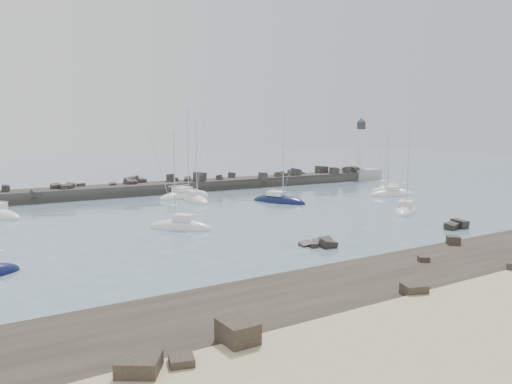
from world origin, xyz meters
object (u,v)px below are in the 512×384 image
sailboat_3 (185,197)px  sailboat_9 (392,193)px  lighthouse (360,165)px  sailboat_5 (195,201)px  sailboat_7 (279,201)px  sailboat_4 (181,228)px  sailboat_8 (390,195)px  sailboat_10 (384,188)px  sailboat_6 (406,211)px

sailboat_3 → sailboat_9: size_ratio=1.26×
lighthouse → sailboat_5: size_ratio=1.06×
sailboat_7 → sailboat_3: bearing=127.7°
sailboat_4 → sailboat_8: sailboat_8 is taller
sailboat_7 → sailboat_10: size_ratio=1.32×
sailboat_5 → sailboat_9: size_ratio=1.10×
sailboat_8 → sailboat_10: (6.92, 7.81, 0.01)m
sailboat_6 → sailboat_5: bearing=128.2°
sailboat_3 → sailboat_8: (30.37, -16.79, -0.00)m
sailboat_9 → sailboat_10: size_ratio=1.13×
sailboat_3 → sailboat_7: 16.31m
lighthouse → sailboat_10: bearing=-121.4°
sailboat_4 → sailboat_7: size_ratio=0.82×
sailboat_8 → sailboat_5: bearing=159.4°
sailboat_5 → sailboat_6: (19.52, -24.80, -0.00)m
sailboat_4 → sailboat_10: 51.24m
sailboat_4 → sailboat_5: 22.12m
sailboat_6 → sailboat_10: (18.30, 21.03, 0.02)m
sailboat_3 → sailboat_6: 35.51m
lighthouse → sailboat_9: size_ratio=1.17×
sailboat_3 → sailboat_5: (-0.53, -5.20, -0.00)m
sailboat_7 → sailboat_9: bearing=-4.1°
sailboat_8 → sailboat_10: 10.44m
sailboat_6 → sailboat_8: sailboat_6 is taller
lighthouse → sailboat_10: (-10.61, -17.35, -2.94)m
sailboat_6 → sailboat_10: size_ratio=1.23×
sailboat_8 → sailboat_7: bearing=169.2°
sailboat_10 → sailboat_4: bearing=-162.5°
sailboat_8 → sailboat_10: bearing=48.5°
sailboat_3 → sailboat_8: sailboat_3 is taller
sailboat_8 → sailboat_9: 3.62m
sailboat_9 → sailboat_10: bearing=54.0°
lighthouse → sailboat_5: lighthouse is taller
sailboat_4 → sailboat_8: (41.95, 7.58, -0.01)m
sailboat_3 → sailboat_10: size_ratio=1.43×
sailboat_9 → sailboat_5: bearing=164.5°
sailboat_6 → sailboat_7: (-9.01, 17.10, 0.00)m
sailboat_7 → sailboat_10: sailboat_7 is taller
sailboat_3 → sailboat_8: 34.70m
sailboat_5 → sailboat_7: bearing=-36.2°
sailboat_10 → sailboat_7: bearing=-171.8°
sailboat_4 → sailboat_10: (48.87, 15.39, 0.01)m
sailboat_3 → sailboat_7: (9.98, -12.90, -0.00)m
sailboat_4 → sailboat_7: sailboat_7 is taller
sailboat_3 → sailboat_6: sailboat_3 is taller
sailboat_9 → sailboat_4: bearing=-167.7°
sailboat_5 → sailboat_9: (33.76, -9.37, -0.00)m
sailboat_7 → sailboat_9: sailboat_7 is taller
sailboat_3 → sailboat_4: (-11.58, -24.37, 0.01)m
sailboat_6 → sailboat_9: (14.24, 15.43, 0.00)m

